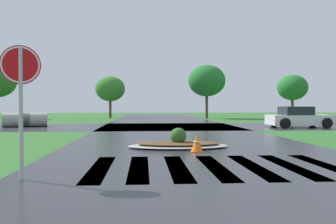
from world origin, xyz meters
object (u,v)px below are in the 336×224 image
Objects in this scene: drainage_pipe_stack at (25,120)px; median_island at (178,144)px; car_blue_compact at (299,118)px; stop_sign at (21,80)px; traffic_cone at (197,143)px.

median_island is at bearing -52.30° from drainage_pipe_stack.
car_blue_compact reaches higher than median_island.
stop_sign reaches higher than drainage_pipe_stack.
drainage_pipe_stack is (-9.02, 11.67, 0.33)m from median_island.
drainage_pipe_stack reaches higher than traffic_cone.
stop_sign is 4.59× the size of traffic_cone.
stop_sign is 0.66× the size of car_blue_compact.
traffic_cone is (9.49, -12.77, -0.19)m from drainage_pipe_stack.
median_island is at bearing 32.27° from stop_sign.
drainage_pipe_stack is at bearing 172.87° from car_blue_compact.
car_blue_compact is 7.00× the size of traffic_cone.
traffic_cone is at bearing -53.36° from drainage_pipe_stack.
stop_sign is 0.91× the size of drainage_pipe_stack.
stop_sign is at bearing -71.78° from drainage_pipe_stack.
car_blue_compact is (8.76, 9.86, 0.48)m from median_island.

